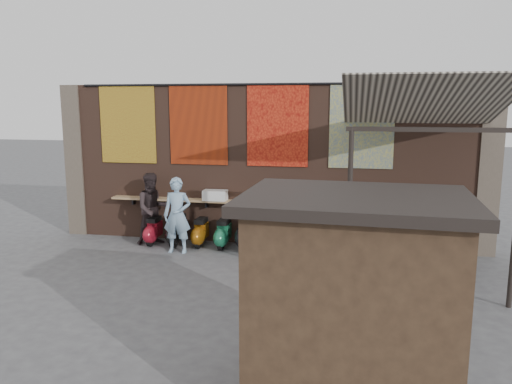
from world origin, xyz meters
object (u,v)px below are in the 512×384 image
Objects in this scene: scooter_stool_4 at (246,232)px; shopper_navy at (451,239)px; scooter_stool_2 at (200,233)px; scooter_stool_6 at (294,237)px; scooter_stool_9 at (367,240)px; market_stall at (352,309)px; diner_left at (177,215)px; shelf_box at (215,195)px; scooter_stool_7 at (318,238)px; shopper_tan at (327,240)px; shopper_grey at (406,260)px; scooter_stool_1 at (177,230)px; scooter_stool_0 at (154,231)px; scooter_stool_8 at (343,239)px; diner_right at (153,209)px; scooter_stool_3 at (223,234)px; scooter_stool_5 at (267,236)px.

shopper_navy is (4.50, -1.17, 0.39)m from scooter_stool_4.
scooter_stool_6 reaches higher than scooter_stool_2.
scooter_stool_9 is 0.32× the size of market_stall.
scooter_stool_6 is at bearing 7.86° from diner_left.
shelf_box is 0.80× the size of scooter_stool_7.
shopper_tan is (2.03, -1.48, 0.32)m from scooter_stool_4.
shopper_grey is at bearing -47.71° from scooter_stool_6.
shopper_grey reaches higher than scooter_stool_1.
diner_left is 5.43m from shopper_grey.
shopper_navy is at bearing -54.48° from shopper_tan.
scooter_stool_7 is (4.15, 0.07, 0.02)m from scooter_stool_0.
scooter_stool_4 is 4.35m from shopper_grey.
diner_left is at bearing 129.36° from market_stall.
scooter_stool_0 is at bearing 142.36° from diner_left.
shelf_box is 7.25m from market_stall.
scooter_stool_9 is 1.79m from shopper_tan.
scooter_stool_6 is 0.95× the size of scooter_stool_8.
diner_left is 1.00× the size of diner_right.
diner_left is 1.13× the size of shopper_navy.
scooter_stool_8 is 1.01× the size of scooter_stool_9.
scooter_stool_8 is at bearing 1.19° from scooter_stool_4.
scooter_stool_3 is 3.03m from shopper_tan.
scooter_stool_9 is at bearing 0.75° from scooter_stool_3.
scooter_stool_3 is 1.75m from scooter_stool_6.
shopper_grey is (2.99, -2.54, 0.39)m from scooter_stool_5.
scooter_stool_8 is 6.15m from market_stall.
diner_left reaches higher than scooter_stool_3.
market_stall reaches higher than scooter_stool_4.
scooter_stool_4 reaches higher than scooter_stool_2.
shopper_grey is at bearing -25.82° from scooter_stool_1.
scooter_stool_1 reaches higher than scooter_stool_6.
scooter_stool_1 is at bearing 107.60° from diner_left.
market_stall is (0.55, -4.57, 0.47)m from shopper_tan.
scooter_stool_2 is at bearing 92.91° from shopper_tan.
shopper_grey is (2.34, -2.57, 0.39)m from scooter_stool_6.
scooter_stool_4 is (1.18, -0.05, 0.08)m from scooter_stool_2.
scooter_stool_2 is 4.06m from scooter_stool_9.
scooter_stool_2 is at bearing -7.38° from shopper_navy.
scooter_stool_2 is 0.40× the size of diner_left.
shopper_navy is at bearing 70.79° from market_stall.
scooter_stool_2 is at bearing 2.67° from scooter_stool_0.
diner_right is (-0.86, 0.60, 0.00)m from diner_left.
scooter_stool_1 is 4.11m from shopper_tan.
scooter_stool_7 is (2.33, 0.06, 0.00)m from scooter_stool_3.
scooter_stool_3 reaches higher than scooter_stool_0.
diner_right reaches higher than shopper_tan.
scooter_stool_4 is 0.49× the size of diner_right.
shopper_navy is at bearing -19.63° from scooter_stool_6.
scooter_stool_9 is at bearing -4.29° from shelf_box.
scooter_stool_5 is at bearing -0.18° from scooter_stool_0.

